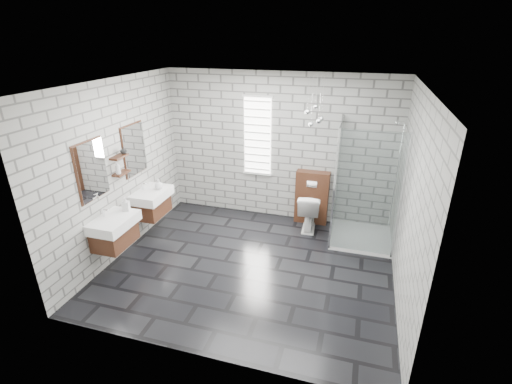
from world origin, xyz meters
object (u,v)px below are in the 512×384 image
at_px(cistern_panel, 312,197).
at_px(shower_enclosure, 357,215).
at_px(vanity_left, 112,223).
at_px(toilet, 309,211).
at_px(vanity_right, 150,196).

bearing_deg(cistern_panel, shower_enclosure, -31.80).
xyz_separation_m(vanity_left, toilet, (2.57, 2.05, -0.41)).
bearing_deg(toilet, vanity_right, 17.90).
bearing_deg(shower_enclosure, toilet, 162.40).
bearing_deg(toilet, vanity_left, 34.77).
height_order(vanity_left, vanity_right, same).
bearing_deg(cistern_panel, vanity_right, -153.70).
relative_size(vanity_left, cistern_panel, 1.57).
bearing_deg(vanity_left, toilet, 38.48).
xyz_separation_m(vanity_right, shower_enclosure, (3.41, 0.75, -0.25)).
relative_size(vanity_left, toilet, 2.28).
bearing_deg(vanity_right, cistern_panel, 26.30).
height_order(vanity_left, shower_enclosure, shower_enclosure).
height_order(vanity_left, toilet, vanity_left).
height_order(cistern_panel, shower_enclosure, shower_enclosure).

